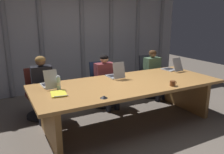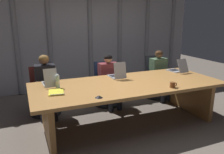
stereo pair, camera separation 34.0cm
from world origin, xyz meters
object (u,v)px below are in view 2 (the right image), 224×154
office_chair_left_end (44,96)px  spiral_notepad (56,92)px  laptop_left_end (50,82)px  laptop_left_mid (117,75)px  person_left_end (46,83)px  office_chair_left_mid (107,88)px  person_center (160,72)px  person_left_mid (110,78)px  coffee_mug_near (173,85)px  conference_mic_left_side (99,97)px  office_chair_center (156,82)px  water_bottle_primary (58,82)px  laptop_center (177,69)px

office_chair_left_end → spiral_notepad: bearing=-3.1°
laptop_left_end → laptop_left_mid: 1.25m
person_left_end → office_chair_left_mid: bearing=99.3°
person_center → office_chair_left_end: bearing=-95.1°
person_left_end → person_left_mid: person_left_end is taller
coffee_mug_near → conference_mic_left_side: coffee_mug_near is taller
laptop_left_end → office_chair_left_mid: size_ratio=0.48×
laptop_left_end → person_center: person_center is taller
office_chair_left_mid → office_chair_center: size_ratio=0.95×
person_left_mid → water_bottle_primary: bearing=-59.5°
person_center → conference_mic_left_side: (-2.00, -1.40, 0.14)m
laptop_left_end → laptop_left_mid: size_ratio=1.15×
laptop_left_mid → coffee_mug_near: 1.09m
office_chair_left_mid → water_bottle_primary: size_ratio=4.05×
person_left_end → person_left_mid: (1.30, -0.00, -0.04)m
person_left_mid → person_center: size_ratio=0.98×
office_chair_left_end → conference_mic_left_side: bearing=13.8°
laptop_center → person_center: 0.55m
laptop_center → water_bottle_primary: size_ratio=1.97×
person_center → coffee_mug_near: person_center is taller
laptop_left_end → laptop_center: 2.62m
office_chair_left_mid → water_bottle_primary: (-1.17, -0.87, 0.51)m
office_chair_center → person_left_end: (-2.58, -0.16, 0.30)m
person_left_end → person_left_mid: bearing=92.2°
office_chair_left_end → laptop_left_mid: bearing=56.1°
laptop_left_end → conference_mic_left_side: size_ratio=4.06×
conference_mic_left_side → laptop_center: bearing=23.1°
water_bottle_primary → office_chair_left_end: bearing=99.8°
laptop_center → person_center: person_center is taller
laptop_left_end → water_bottle_primary: 0.24m
person_left_end → coffee_mug_near: 2.32m
laptop_center → spiral_notepad: size_ratio=1.34×
laptop_center → office_chair_center: (-0.05, 0.69, -0.45)m
laptop_center → office_chair_left_mid: laptop_center is taller
office_chair_left_end → person_center: bearing=79.0°
person_left_end → spiral_notepad: (0.05, -0.95, 0.10)m
person_center → laptop_center: bearing=4.7°
person_center → conference_mic_left_side: person_center is taller
person_left_end → conference_mic_left_side: bearing=24.5°
laptop_left_mid → spiral_notepad: laptop_left_mid is taller
office_chair_left_mid → office_chair_center: office_chair_center is taller
person_left_mid → coffee_mug_near: person_left_mid is taller
office_chair_center → person_left_end: 2.60m
water_bottle_primary → laptop_left_mid: bearing=11.2°
laptop_left_end → office_chair_left_mid: laptop_left_end is taller
conference_mic_left_side → spiral_notepad: bearing=139.0°
person_center → office_chair_left_mid: bearing=-98.7°
spiral_notepad → coffee_mug_near: bearing=-6.0°
person_left_end → water_bottle_primary: bearing=11.6°
laptop_left_end → office_chair_center: laptop_left_end is taller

